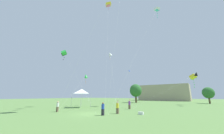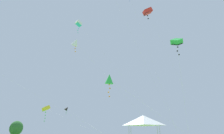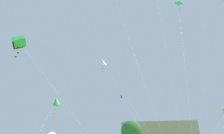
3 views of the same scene
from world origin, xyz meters
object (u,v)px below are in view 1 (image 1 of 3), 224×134
(kite_green_diamond_4, at_px, (86,76))
(kite_blue_diamond_8, at_px, (129,71))
(festival_tent, at_px, (82,91))
(kite_yellow_box_0, at_px, (193,77))
(kite_yellow_box_6, at_px, (108,5))
(kite_white_diamond_3, at_px, (110,54))
(person_blue_shirt, at_px, (103,108))
(person_purple_shirt, at_px, (129,104))
(person_white_shirt, at_px, (58,106))
(person_yellow_shirt, at_px, (117,107))
(kite_black_diamond_1, at_px, (196,74))
(cooler_box, at_px, (141,113))
(kite_green_box_2, at_px, (64,53))
(kite_white_box_9, at_px, (157,9))

(kite_green_diamond_4, xyz_separation_m, kite_blue_diamond_8, (2.69, 19.52, 4.35))
(festival_tent, xyz_separation_m, kite_yellow_box_0, (20.45, 23.00, 4.32))
(kite_yellow_box_6, bearing_deg, kite_green_diamond_4, -161.63)
(kite_white_diamond_3, bearing_deg, person_blue_shirt, -57.93)
(person_purple_shirt, relative_size, person_blue_shirt, 1.17)
(person_white_shirt, bearing_deg, person_purple_shirt, -131.77)
(person_yellow_shirt, height_order, kite_yellow_box_6, kite_yellow_box_6)
(festival_tent, relative_size, person_white_shirt, 2.42)
(person_white_shirt, height_order, kite_black_diamond_1, kite_black_diamond_1)
(kite_yellow_box_0, bearing_deg, person_purple_shirt, -117.42)
(person_yellow_shirt, height_order, person_blue_shirt, person_yellow_shirt)
(person_yellow_shirt, relative_size, kite_white_diamond_3, 0.12)
(person_purple_shirt, distance_m, kite_blue_diamond_8, 24.55)
(cooler_box, bearing_deg, kite_yellow_box_0, 76.72)
(kite_green_diamond_4, bearing_deg, kite_yellow_box_0, 41.02)
(person_white_shirt, distance_m, kite_green_box_2, 11.74)
(festival_tent, xyz_separation_m, kite_green_diamond_4, (-2.29, 3.23, 3.97))
(person_yellow_shirt, height_order, kite_blue_diamond_8, kite_blue_diamond_8)
(kite_white_diamond_3, bearing_deg, kite_yellow_box_0, 36.67)
(kite_green_box_2, distance_m, kite_white_diamond_3, 13.51)
(kite_yellow_box_6, bearing_deg, cooler_box, -34.80)
(kite_green_diamond_4, height_order, kite_blue_diamond_8, kite_blue_diamond_8)
(festival_tent, height_order, kite_green_box_2, kite_green_box_2)
(kite_white_diamond_3, xyz_separation_m, kite_green_diamond_4, (-3.66, -5.57, -6.82))
(kite_green_box_2, bearing_deg, kite_blue_diamond_8, 85.61)
(festival_tent, xyz_separation_m, kite_green_box_2, (-1.65, -4.06, 7.98))
(kite_green_box_2, relative_size, kite_yellow_box_6, 0.44)
(person_white_shirt, bearing_deg, kite_black_diamond_1, -131.92)
(festival_tent, distance_m, kite_green_diamond_4, 5.61)
(kite_blue_diamond_8, bearing_deg, kite_white_diamond_3, -86.04)
(kite_yellow_box_0, bearing_deg, kite_green_diamond_4, -138.98)
(person_white_shirt, bearing_deg, kite_green_box_2, -41.75)
(cooler_box, relative_size, kite_black_diamond_1, 0.04)
(kite_green_box_2, height_order, kite_green_diamond_4, kite_green_box_2)
(person_white_shirt, distance_m, kite_yellow_box_6, 29.24)
(kite_green_diamond_4, bearing_deg, festival_tent, -54.69)
(festival_tent, bearing_deg, person_yellow_shirt, -17.65)
(kite_yellow_box_6, height_order, kite_white_box_9, kite_yellow_box_6)
(person_yellow_shirt, bearing_deg, person_purple_shirt, 41.88)
(festival_tent, xyz_separation_m, kite_blue_diamond_8, (0.41, 22.75, 8.33))
(person_white_shirt, distance_m, kite_white_diamond_3, 20.83)
(kite_green_box_2, bearing_deg, kite_green_diamond_4, 94.96)
(festival_tent, bearing_deg, kite_green_box_2, -112.15)
(person_white_shirt, relative_size, kite_black_diamond_1, 0.10)
(kite_yellow_box_6, bearing_deg, kite_green_box_2, -118.54)
(kite_green_box_2, distance_m, kite_blue_diamond_8, 26.89)
(kite_yellow_box_6, bearing_deg, kite_white_diamond_3, 117.78)
(kite_yellow_box_0, distance_m, kite_blue_diamond_8, 20.44)
(person_blue_shirt, bearing_deg, person_yellow_shirt, -38.43)
(kite_white_diamond_3, distance_m, kite_green_diamond_4, 9.53)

